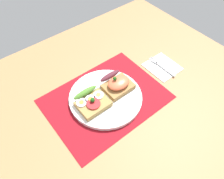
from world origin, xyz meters
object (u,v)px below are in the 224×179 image
Objects in this scene: sandwich_salmon at (117,83)px; fork at (161,66)px; plate at (106,97)px; napkin at (162,67)px; sandwich_egg_tomato at (92,102)px.

fork is (21.97, -2.27, -3.07)cm from sandwich_salmon.
fork is (27.93, -1.38, -0.26)cm from plate.
sandwich_egg_tomato is at bearing 176.97° from napkin.
fork is at bearing -2.84° from plate.
sandwich_egg_tomato is 0.78× the size of fork.
sandwich_egg_tomato reaches higher than fork.
napkin is 0.93× the size of fork.
sandwich_salmon is 22.29cm from fork.
plate is 6.65cm from sandwich_salmon.
sandwich_salmon is at bearing 173.55° from napkin.
plate reaches higher than fork.
fork is at bearing -2.62° from sandwich_egg_tomato.
sandwich_egg_tomato reaches higher than napkin.
sandwich_salmon reaches higher than napkin.
plate is 1.93× the size of fork.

